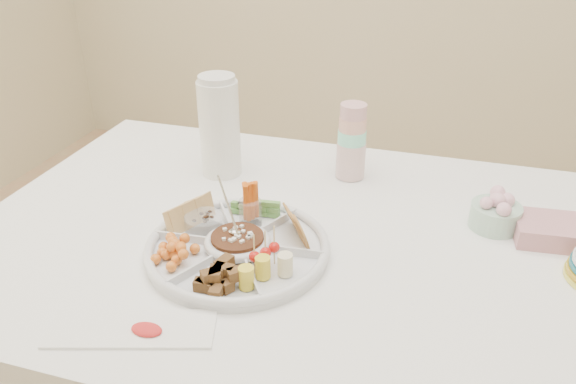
% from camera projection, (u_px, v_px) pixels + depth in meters
% --- Properties ---
extents(dining_table, '(1.52, 1.02, 0.76)m').
position_uv_depth(dining_table, '(304.00, 360.00, 1.43)').
color(dining_table, white).
rests_on(dining_table, floor).
extents(party_tray, '(0.41, 0.41, 0.04)m').
position_uv_depth(party_tray, '(238.00, 245.00, 1.17)').
color(party_tray, silver).
rests_on(party_tray, dining_table).
extents(bean_dip, '(0.12, 0.12, 0.04)m').
position_uv_depth(bean_dip, '(238.00, 242.00, 1.17)').
color(bean_dip, '#3F200B').
rests_on(bean_dip, party_tray).
extents(tortillas, '(0.11, 0.11, 0.06)m').
position_uv_depth(tortillas, '(297.00, 226.00, 1.20)').
color(tortillas, olive).
rests_on(tortillas, party_tray).
extents(carrot_cucumber, '(0.11, 0.11, 0.09)m').
position_uv_depth(carrot_cucumber, '(254.00, 198.00, 1.26)').
color(carrot_cucumber, '#D35511').
rests_on(carrot_cucumber, party_tray).
extents(pita_raisins, '(0.13, 0.13, 0.07)m').
position_uv_depth(pita_raisins, '(197.00, 215.00, 1.24)').
color(pita_raisins, tan).
rests_on(pita_raisins, party_tray).
extents(cherries, '(0.10, 0.10, 0.04)m').
position_uv_depth(cherries, '(175.00, 250.00, 1.13)').
color(cherries, orange).
rests_on(cherries, party_tray).
extents(granola_chunks, '(0.11, 0.11, 0.04)m').
position_uv_depth(granola_chunks, '(217.00, 277.00, 1.05)').
color(granola_chunks, '#3D2D16').
rests_on(granola_chunks, party_tray).
extents(banana_tomato, '(0.11, 0.11, 0.08)m').
position_uv_depth(banana_tomato, '(283.00, 255.00, 1.08)').
color(banana_tomato, '#D8D683').
rests_on(banana_tomato, party_tray).
extents(cup_stack, '(0.09, 0.09, 0.21)m').
position_uv_depth(cup_stack, '(352.00, 140.00, 1.45)').
color(cup_stack, beige).
rests_on(cup_stack, dining_table).
extents(thermos, '(0.14, 0.14, 0.27)m').
position_uv_depth(thermos, '(219.00, 125.00, 1.46)').
color(thermos, white).
rests_on(thermos, dining_table).
extents(flower_bowl, '(0.14, 0.14, 0.08)m').
position_uv_depth(flower_bowl, '(496.00, 211.00, 1.26)').
color(flower_bowl, '#9AC2AA').
rests_on(flower_bowl, dining_table).
extents(napkin_stack, '(0.14, 0.13, 0.04)m').
position_uv_depth(napkin_stack, '(547.00, 230.00, 1.22)').
color(napkin_stack, '#C3828B').
rests_on(napkin_stack, dining_table).
extents(placemat, '(0.31, 0.18, 0.01)m').
position_uv_depth(placemat, '(132.00, 329.00, 0.98)').
color(placemat, white).
rests_on(placemat, dining_table).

